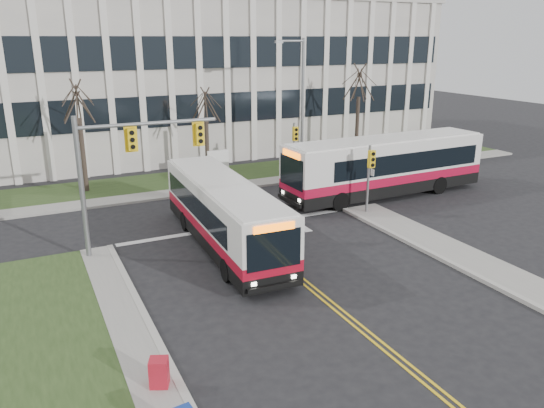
% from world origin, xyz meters
% --- Properties ---
extents(ground, '(120.00, 120.00, 0.00)m').
position_xyz_m(ground, '(0.00, 0.00, 0.00)').
color(ground, black).
rests_on(ground, ground).
extents(sidewalk_cross, '(44.00, 1.60, 0.14)m').
position_xyz_m(sidewalk_cross, '(5.00, 15.20, 0.07)').
color(sidewalk_cross, '#9E9B93').
rests_on(sidewalk_cross, ground).
extents(building_lawn, '(44.00, 5.00, 0.12)m').
position_xyz_m(building_lawn, '(5.00, 18.00, 0.06)').
color(building_lawn, '#2B411B').
rests_on(building_lawn, ground).
extents(office_building, '(40.00, 16.00, 12.00)m').
position_xyz_m(office_building, '(5.00, 30.00, 6.00)').
color(office_building, beige).
rests_on(office_building, ground).
extents(mast_arm_signal, '(6.11, 0.38, 6.20)m').
position_xyz_m(mast_arm_signal, '(-5.62, 7.16, 4.26)').
color(mast_arm_signal, slate).
rests_on(mast_arm_signal, ground).
extents(signal_pole_near, '(0.34, 0.39, 3.80)m').
position_xyz_m(signal_pole_near, '(7.20, 6.90, 2.50)').
color(signal_pole_near, slate).
rests_on(signal_pole_near, ground).
extents(signal_pole_far, '(0.34, 0.39, 3.80)m').
position_xyz_m(signal_pole_far, '(7.20, 15.40, 2.50)').
color(signal_pole_far, slate).
rests_on(signal_pole_far, ground).
extents(streetlight, '(2.15, 0.25, 9.20)m').
position_xyz_m(streetlight, '(8.03, 16.20, 5.19)').
color(streetlight, slate).
rests_on(streetlight, ground).
extents(directory_sign, '(1.50, 0.12, 2.00)m').
position_xyz_m(directory_sign, '(2.50, 17.50, 1.17)').
color(directory_sign, slate).
rests_on(directory_sign, ground).
extents(tree_left, '(1.80, 1.80, 7.70)m').
position_xyz_m(tree_left, '(-6.00, 18.00, 5.51)').
color(tree_left, '#42352B').
rests_on(tree_left, ground).
extents(tree_mid, '(1.80, 1.80, 6.82)m').
position_xyz_m(tree_mid, '(2.00, 18.20, 4.88)').
color(tree_mid, '#42352B').
rests_on(tree_mid, ground).
extents(tree_right, '(1.80, 1.80, 8.25)m').
position_xyz_m(tree_right, '(14.00, 18.00, 5.91)').
color(tree_right, '#42352B').
rests_on(tree_right, ground).
extents(bus_main, '(2.86, 11.34, 3.00)m').
position_xyz_m(bus_main, '(-1.45, 5.98, 1.50)').
color(bus_main, silver).
rests_on(bus_main, ground).
extents(bus_cross, '(13.05, 3.25, 3.46)m').
position_xyz_m(bus_cross, '(10.24, 9.50, 1.73)').
color(bus_cross, silver).
rests_on(bus_cross, ground).
extents(newspaper_box_red, '(0.64, 0.61, 0.95)m').
position_xyz_m(newspaper_box_red, '(-6.80, -3.08, 0.47)').
color(newspaper_box_red, '#AF1625').
rests_on(newspaper_box_red, ground).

